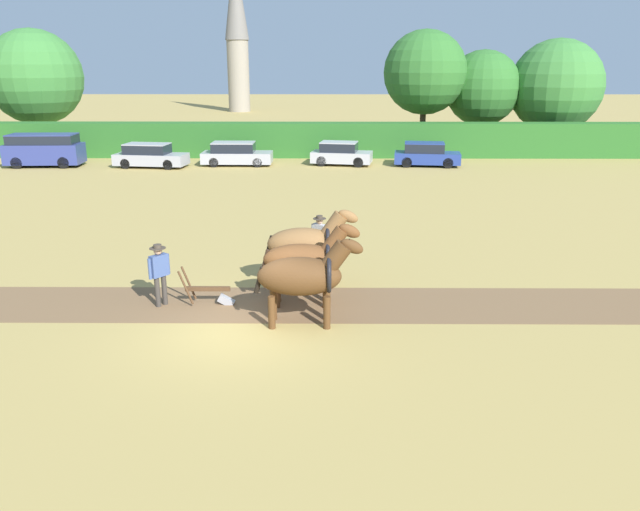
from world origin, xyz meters
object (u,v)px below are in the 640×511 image
tree_center_left (483,88)px  farmer_beside_team (319,237)px  parked_car_center_left (236,154)px  draft_horse_lead_left (304,276)px  draft_horse_trail_left (307,243)px  draft_horse_lead_right (306,259)px  tree_far_left (35,77)px  parked_car_center_right (426,155)px  tree_center (556,86)px  farmer_at_plow (159,270)px  church_spire (237,28)px  parked_car_center (341,154)px  parked_van (44,150)px  parked_car_left (150,156)px  plow (212,293)px  tree_left (425,73)px

tree_center_left → farmer_beside_team: 32.00m
tree_center_left → parked_car_center_left: bearing=-154.2°
draft_horse_lead_left → draft_horse_trail_left: 2.68m
draft_horse_lead_right → tree_far_left: bearing=122.8°
parked_car_center_right → draft_horse_lead_right: bearing=-99.0°
tree_center → farmer_at_plow: 39.38m
church_spire → parked_car_center: 48.67m
draft_horse_trail_left → parked_car_center: draft_horse_trail_left is taller
church_spire → draft_horse_lead_left: size_ratio=7.31×
tree_far_left → church_spire: bearing=73.5°
tree_center → parked_car_center: size_ratio=1.98×
church_spire → parked_car_center_right: bearing=-68.7°
draft_horse_lead_right → draft_horse_lead_left: bearing=-90.4°
parked_van → parked_car_center: size_ratio=1.16×
parked_car_center → draft_horse_lead_left: bearing=-83.1°
parked_car_center → tree_far_left: bearing=168.6°
tree_far_left → parked_car_left: bearing=-42.5°
plow → parked_car_center_left: (-2.65, 24.30, 0.40)m
draft_horse_lead_right → farmer_at_plow: size_ratio=1.59×
tree_center_left → tree_center: bearing=-4.0°
draft_horse_lead_left → parked_car_center_right: draft_horse_lead_left is taller
tree_center_left → farmer_at_plow: size_ratio=4.21×
parked_car_center_left → parked_car_center: bearing=1.8°
farmer_beside_team → parked_car_left: (-10.91, 20.00, -0.26)m
draft_horse_lead_left → draft_horse_lead_right: 1.34m
draft_horse_lead_right → parked_car_left: size_ratio=0.59×
farmer_at_plow → draft_horse_trail_left: bearing=60.2°
tree_far_left → parked_car_center_left: bearing=-29.7°
tree_far_left → draft_horse_lead_left: (21.90, -35.17, -3.99)m
tree_far_left → parked_car_left: size_ratio=1.90×
parked_car_center_right → tree_center_left: bearing=65.5°
tree_center_left → draft_horse_lead_left: bearing=-110.0°
draft_horse_trail_left → parked_car_center_left: draft_horse_trail_left is taller
parked_car_center_left → tree_center: bearing=20.0°
draft_horse_lead_left → parked_car_left: size_ratio=0.60×
draft_horse_lead_left → parked_car_center_right: (7.02, 25.39, -0.57)m
tree_left → tree_far_left: bearing=176.2°
draft_horse_lead_right → tree_center_left: bearing=69.1°
parked_car_left → parked_car_center_right: bearing=9.5°
tree_center_left → parked_van: (-29.84, -9.15, -3.45)m
draft_horse_lead_right → farmer_beside_team: draft_horse_lead_right is taller
parked_car_center → tree_left: bearing=59.9°
tree_far_left → draft_horse_lead_right: bearing=-57.1°
tree_center → parked_car_left: 30.09m
parked_van → parked_car_center_left: parked_van is taller
tree_far_left → church_spire: size_ratio=0.44×
draft_horse_trail_left → parked_van: bearing=127.7°
church_spire → parked_car_center: (12.59, -45.95, -9.97)m
tree_far_left → tree_left: tree_far_left is taller
draft_horse_trail_left → parked_car_center_left: 23.54m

